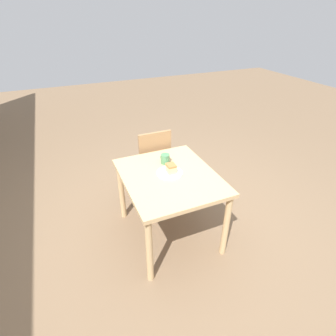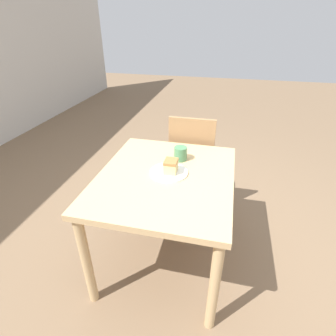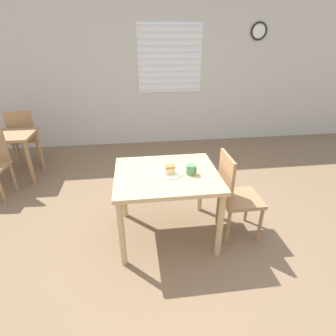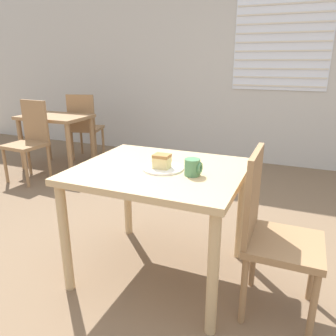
{
  "view_description": "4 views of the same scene",
  "coord_description": "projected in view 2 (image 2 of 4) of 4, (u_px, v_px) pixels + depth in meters",
  "views": [
    {
      "loc": [
        -2.02,
        1.0,
        2.1
      ],
      "look_at": [
        -0.07,
        0.16,
        0.8
      ],
      "focal_mm": 28.0,
      "sensor_mm": 36.0,
      "label": 1
    },
    {
      "loc": [
        -1.51,
        -0.18,
        1.64
      ],
      "look_at": [
        -0.06,
        0.16,
        0.78
      ],
      "focal_mm": 28.0,
      "sensor_mm": 36.0,
      "label": 2
    },
    {
      "loc": [
        -0.39,
        -2.11,
        1.95
      ],
      "look_at": [
        -0.09,
        0.17,
        0.8
      ],
      "focal_mm": 28.0,
      "sensor_mm": 36.0,
      "label": 3
    },
    {
      "loc": [
        0.68,
        -1.59,
        1.38
      ],
      "look_at": [
        -0.03,
        0.12,
        0.77
      ],
      "focal_mm": 35.0,
      "sensor_mm": 36.0,
      "label": 4
    }
  ],
  "objects": [
    {
      "name": "cake_slice",
      "position": [
        171.0,
        166.0,
        1.69
      ],
      "size": [
        0.1,
        0.08,
        0.09
      ],
      "color": "#E0C67F",
      "rests_on": "plate"
    },
    {
      "name": "chair_near_window",
      "position": [
        192.0,
        160.0,
        2.39
      ],
      "size": [
        0.4,
        0.4,
        0.94
      ],
      "rotation": [
        0.0,
        0.0,
        1.57
      ],
      "color": "#9E754C",
      "rests_on": "ground_plane"
    },
    {
      "name": "plate",
      "position": [
        169.0,
        172.0,
        1.71
      ],
      "size": [
        0.25,
        0.25,
        0.01
      ],
      "color": "white",
      "rests_on": "dining_table_near"
    },
    {
      "name": "coffee_mug",
      "position": [
        181.0,
        153.0,
        1.86
      ],
      "size": [
        0.1,
        0.09,
        0.1
      ],
      "color": "#4C8456",
      "rests_on": "dining_table_near"
    },
    {
      "name": "dining_table_near",
      "position": [
        166.0,
        188.0,
        1.75
      ],
      "size": [
        1.02,
        0.87,
        0.75
      ],
      "color": "tan",
      "rests_on": "ground_plane"
    },
    {
      "name": "ground_plane",
      "position": [
        188.0,
        249.0,
        2.13
      ],
      "size": [
        14.0,
        14.0,
        0.0
      ],
      "primitive_type": "plane",
      "color": "#7A6047"
    }
  ]
}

